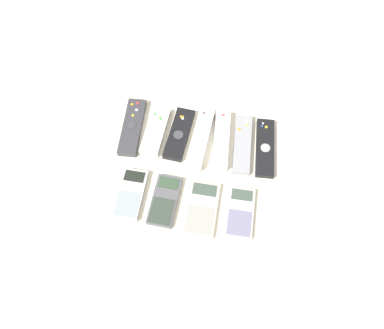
% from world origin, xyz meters
% --- Properties ---
extents(ground_plane, '(3.00, 3.00, 0.00)m').
position_xyz_m(ground_plane, '(0.00, 0.00, 0.00)').
color(ground_plane, beige).
extents(remote_0, '(0.07, 0.20, 0.02)m').
position_xyz_m(remote_0, '(-0.20, 0.12, 0.01)').
color(remote_0, '#333338').
rests_on(remote_0, ground_plane).
extents(remote_1, '(0.06, 0.17, 0.02)m').
position_xyz_m(remote_1, '(-0.13, 0.12, 0.01)').
color(remote_1, white).
rests_on(remote_1, ground_plane).
extents(remote_2, '(0.07, 0.18, 0.02)m').
position_xyz_m(remote_2, '(-0.06, 0.12, 0.01)').
color(remote_2, black).
rests_on(remote_2, ground_plane).
extents(remote_3, '(0.06, 0.21, 0.03)m').
position_xyz_m(remote_3, '(0.01, 0.11, 0.01)').
color(remote_3, white).
rests_on(remote_3, ground_plane).
extents(remote_4, '(0.06, 0.20, 0.03)m').
position_xyz_m(remote_4, '(0.07, 0.12, 0.01)').
color(remote_4, silver).
rests_on(remote_4, ground_plane).
extents(remote_5, '(0.06, 0.20, 0.02)m').
position_xyz_m(remote_5, '(0.13, 0.12, 0.01)').
color(remote_5, gray).
rests_on(remote_5, ground_plane).
extents(remote_6, '(0.06, 0.20, 0.02)m').
position_xyz_m(remote_6, '(0.20, 0.12, 0.01)').
color(remote_6, black).
rests_on(remote_6, ground_plane).
extents(calculator_0, '(0.07, 0.15, 0.02)m').
position_xyz_m(calculator_0, '(-0.15, -0.09, 0.01)').
color(calculator_0, '#B2B2B7').
rests_on(calculator_0, ground_plane).
extents(calculator_1, '(0.07, 0.15, 0.02)m').
position_xyz_m(calculator_1, '(-0.06, -0.09, 0.01)').
color(calculator_1, '#4C4C51').
rests_on(calculator_1, ground_plane).
extents(calculator_2, '(0.08, 0.16, 0.01)m').
position_xyz_m(calculator_2, '(0.05, -0.10, 0.01)').
color(calculator_2, beige).
rests_on(calculator_2, ground_plane).
extents(calculator_3, '(0.07, 0.14, 0.01)m').
position_xyz_m(calculator_3, '(0.15, -0.09, 0.01)').
color(calculator_3, '#B2B2B7').
rests_on(calculator_3, ground_plane).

